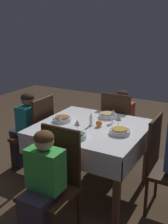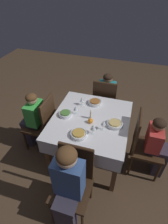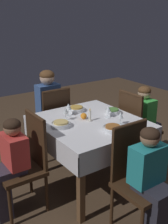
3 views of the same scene
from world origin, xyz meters
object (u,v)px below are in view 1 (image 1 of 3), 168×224
(bowl_south, at_px, (108,115))
(bowl_east, at_px, (62,119))
(bowl_west, at_px, (120,131))
(wine_glass_north, at_px, (77,123))
(wine_glass_east, at_px, (59,119))
(chair_east, at_px, (37,132))
(orange_fruit, at_px, (99,124))
(bowl_north, at_px, (77,136))
(candle_centerpiece, at_px, (91,121))
(person_child_teal, at_px, (25,127))
(chair_south, at_px, (118,126))
(wine_glass_south, at_px, (113,113))
(person_child_red, at_px, (123,121))
(wine_glass_west, at_px, (118,118))
(chair_north, at_px, (54,180))
(person_child_green, at_px, (41,186))
(dining_table, at_px, (91,134))
(chair_west, at_px, (165,163))

(bowl_south, xyz_separation_m, bowl_east, (0.39, 0.36, 0.00))
(bowl_west, bearing_deg, wine_glass_north, 23.48)
(bowl_south, xyz_separation_m, wine_glass_east, (0.30, 0.54, 0.07))
(chair_east, relative_size, orange_fruit, 14.13)
(wine_glass_east, height_order, wine_glass_north, wine_glass_east)
(bowl_north, distance_m, candle_centerpiece, 0.36)
(bowl_west, distance_m, candle_centerpiece, 0.36)
(person_child_teal, distance_m, wine_glass_east, 0.81)
(bowl_south, bearing_deg, candle_centerpiece, 82.70)
(chair_east, relative_size, candle_centerpiece, 6.84)
(wine_glass_north, distance_m, orange_fruit, 0.28)
(chair_south, bearing_deg, wine_glass_east, 73.97)
(chair_east, height_order, person_child_teal, person_child_teal)
(chair_east, bearing_deg, wine_glass_north, 69.56)
(chair_south, height_order, wine_glass_south, chair_south)
(person_child_red, bearing_deg, candle_centerpiece, 89.09)
(wine_glass_north, bearing_deg, bowl_south, -97.81)
(wine_glass_west, bearing_deg, person_child_teal, 2.28)
(chair_north, distance_m, candle_centerpiece, 0.80)
(wine_glass_east, relative_size, orange_fruit, 1.98)
(bowl_east, xyz_separation_m, candle_centerpiece, (-0.35, -0.02, 0.03))
(person_child_green, distance_m, wine_glass_east, 0.83)
(wine_glass_south, bearing_deg, bowl_west, 125.88)
(wine_glass_south, bearing_deg, person_child_teal, 7.76)
(wine_glass_east, bearing_deg, wine_glass_south, -135.70)
(candle_centerpiece, bearing_deg, chair_south, -91.13)
(person_child_green, relative_size, bowl_north, 5.57)
(chair_south, relative_size, bowl_north, 5.34)
(wine_glass_west, bearing_deg, dining_table, 21.29)
(bowl_west, bearing_deg, wine_glass_west, -62.12)
(wine_glass_west, relative_size, wine_glass_south, 0.96)
(chair_east, xyz_separation_m, wine_glass_west, (-1.05, -0.05, 0.35))
(chair_south, xyz_separation_m, bowl_west, (-0.34, 0.81, 0.27))
(wine_glass_south, xyz_separation_m, bowl_north, (0.12, 0.56, -0.08))
(wine_glass_north, bearing_deg, wine_glass_east, -4.95)
(person_child_green, bearing_deg, chair_north, 90.00)
(bowl_east, height_order, bowl_north, same)
(chair_east, height_order, orange_fruit, chair_east)
(chair_north, bearing_deg, bowl_east, 117.90)
(wine_glass_north, bearing_deg, orange_fruit, -115.99)
(orange_fruit, bearing_deg, bowl_north, 82.80)
(chair_south, height_order, chair_north, same)
(person_child_red, relative_size, wine_glass_south, 6.43)
(chair_east, bearing_deg, wine_glass_east, 63.61)
(bowl_west, bearing_deg, orange_fruit, -16.47)
(bowl_west, xyz_separation_m, wine_glass_east, (0.61, 0.15, 0.07))
(chair_east, bearing_deg, person_child_teal, -90.00)
(chair_west, bearing_deg, chair_south, 47.15)
(chair_west, height_order, wine_glass_west, chair_west)
(bowl_south, height_order, wine_glass_south, wine_glass_south)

